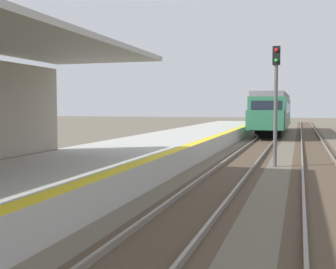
{
  "coord_description": "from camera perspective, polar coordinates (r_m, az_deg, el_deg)",
  "views": [
    {
      "loc": [
        4.44,
        4.09,
        2.61
      ],
      "look_at": [
        2.12,
        11.69,
        2.1
      ],
      "focal_mm": 46.23,
      "sensor_mm": 36.0,
      "label": 1
    }
  ],
  "objects": [
    {
      "name": "track_pair_middle",
      "position": [
        16.14,
        19.92,
        -5.68
      ],
      "size": [
        2.34,
        120.0,
        0.16
      ],
      "color": "#4C3D2D",
      "rests_on": "ground"
    },
    {
      "name": "station_platform",
      "position": [
        13.95,
        -13.13,
        -5.32
      ],
      "size": [
        5.0,
        80.0,
        0.91
      ],
      "color": "#B7B5AD",
      "rests_on": "ground"
    },
    {
      "name": "rail_signal_post",
      "position": [
        19.26,
        14.03,
        5.31
      ],
      "size": [
        0.32,
        0.34,
        5.2
      ],
      "color": "#4C4C4C",
      "rests_on": "ground"
    },
    {
      "name": "approaching_train",
      "position": [
        43.2,
        13.64,
        3.01
      ],
      "size": [
        2.93,
        19.6,
        4.76
      ],
      "color": "#286647",
      "rests_on": "ground"
    },
    {
      "name": "track_pair_nearest_platform",
      "position": [
        16.31,
        7.86,
        -5.39
      ],
      "size": [
        2.34,
        120.0,
        0.16
      ],
      "color": "#4C3D2D",
      "rests_on": "ground"
    }
  ]
}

